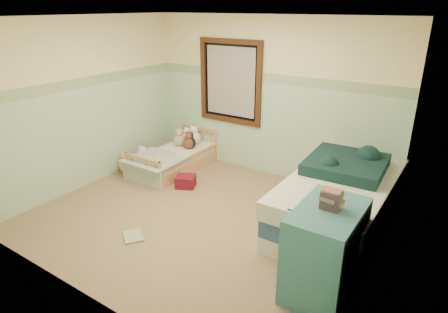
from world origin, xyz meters
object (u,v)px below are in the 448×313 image
Objects in this scene: plush_floor_cream at (143,161)px; red_pillow at (186,181)px; floor_book at (133,236)px; toddler_bed_frame at (175,163)px; twin_bed_frame at (337,218)px; dresser at (325,250)px; plush_floor_tan at (127,166)px.

red_pillow is (1.05, -0.15, -0.05)m from plush_floor_cream.
red_pillow reaches higher than floor_book.
floor_book is (1.40, -1.60, -0.12)m from plush_floor_cream.
toddler_bed_frame is at bearing 33.75° from plush_floor_cream.
toddler_bed_frame is 2.92m from twin_bed_frame.
toddler_bed_frame is 0.75m from red_pillow.
dresser is 3.11× the size of red_pillow.
plush_floor_cream is 0.13× the size of twin_bed_frame.
toddler_bed_frame is 0.70× the size of twin_bed_frame.
dresser is at bearing -18.46° from plush_floor_cream.
twin_bed_frame is at bearing -4.99° from toddler_bed_frame.
floor_book is (0.35, -1.45, -0.08)m from red_pillow.
toddler_bed_frame is at bearing 175.01° from twin_bed_frame.
red_pillow is at bearing 138.20° from floor_book.
twin_bed_frame is at bearing 0.68° from plush_floor_cream.
toddler_bed_frame reaches higher than floor_book.
plush_floor_cream is 1.06m from red_pillow.
floor_book is at bearing -63.18° from toddler_bed_frame.
plush_floor_cream is (-0.44, -0.29, 0.04)m from toddler_bed_frame.
twin_bed_frame is 1.32m from dresser.
plush_floor_tan is at bearing 166.00° from dresser.
twin_bed_frame is 2.32m from red_pillow.
dresser is (3.73, -0.93, 0.32)m from plush_floor_tan.
floor_book is (0.96, -1.89, -0.08)m from toddler_bed_frame.
plush_floor_tan is 3.48m from twin_bed_frame.
dresser is (0.26, -1.25, 0.34)m from twin_bed_frame.
plush_floor_tan is (-0.55, -0.57, 0.03)m from toddler_bed_frame.
twin_bed_frame is 2.55m from floor_book.
plush_floor_tan is 1.16m from red_pillow.
dresser is at bearing -25.29° from toddler_bed_frame.
dresser is at bearing -22.29° from red_pillow.
plush_floor_tan is at bearing -174.78° from twin_bed_frame.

